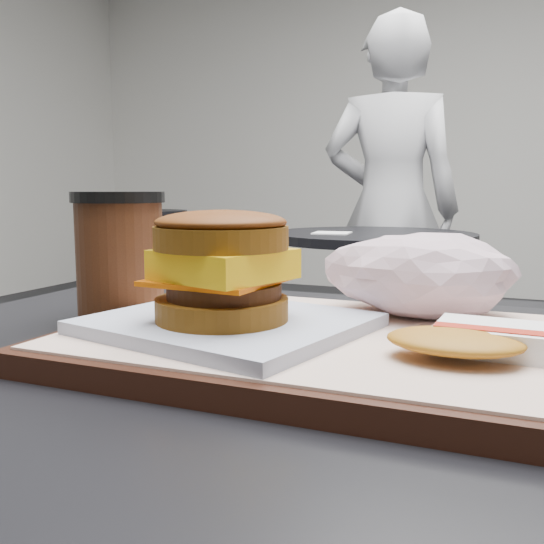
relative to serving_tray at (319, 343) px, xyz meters
The scene contains 9 objects.
serving_tray is the anchor object (origin of this frame).
breakfast_sandwich 0.09m from the serving_tray, 152.93° to the right, with size 0.22×0.21×0.09m.
hash_brown 0.13m from the serving_tray, 12.70° to the right, with size 0.12×0.09×0.02m.
crumpled_wrapper 0.12m from the serving_tray, 57.29° to the left, with size 0.16×0.13×0.07m, color silver, non-canonical shape.
coffee_cup 0.23m from the serving_tray, 167.69° to the left, with size 0.09×0.09×0.13m.
neighbor_table 1.67m from the serving_tray, 102.14° to the left, with size 0.70×0.70×0.75m.
napkin 1.59m from the serving_tray, 106.98° to the left, with size 0.12×0.12×0.00m, color white.
patron 2.25m from the serving_tray, 100.60° to the left, with size 0.59×0.39×1.62m, color #B9B9BD.
bg_table_mid 3.98m from the serving_tray, 127.10° to the left, with size 0.66×0.66×0.75m.
Camera 1 is at (0.14, -0.41, 0.90)m, focal length 40.00 mm.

